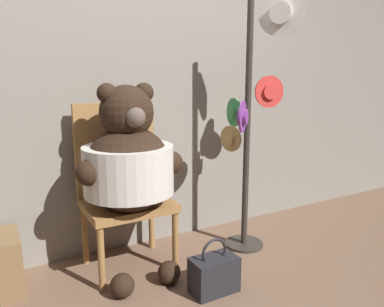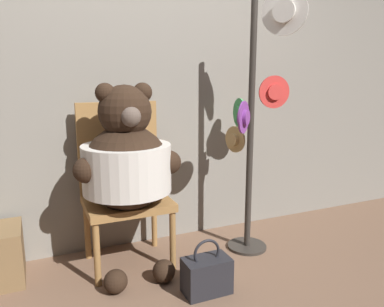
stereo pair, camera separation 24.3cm
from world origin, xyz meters
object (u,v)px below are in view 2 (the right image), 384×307
teddy_bear (127,163)px  handbag_on_ground (207,275)px  hat_display_rack (255,122)px  chair (123,181)px

teddy_bear → handbag_on_ground: teddy_bear is taller
handbag_on_ground → hat_display_rack: bearing=35.7°
chair → hat_display_rack: (0.87, -0.21, 0.37)m
teddy_bear → hat_display_rack: hat_display_rack is taller
hat_display_rack → handbag_on_ground: hat_display_rack is taller
hat_display_rack → handbag_on_ground: 1.06m
chair → teddy_bear: size_ratio=0.89×
hat_display_rack → teddy_bear: bearing=177.0°
handbag_on_ground → chair: bearing=118.1°
chair → hat_display_rack: bearing=-13.6°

